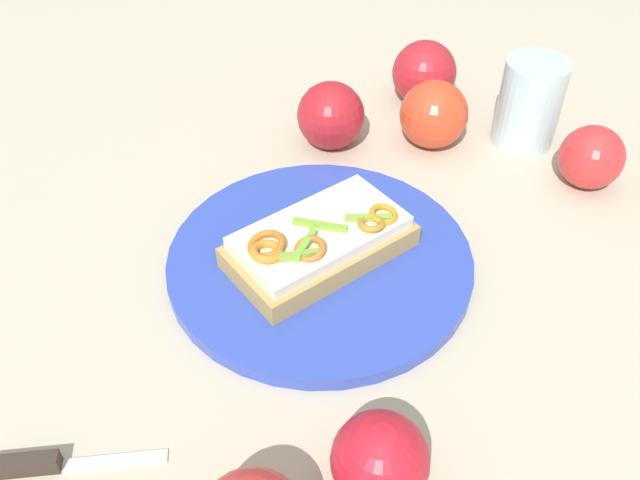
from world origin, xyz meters
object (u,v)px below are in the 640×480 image
(apple_2, at_px, (591,157))
(apple_5, at_px, (434,114))
(apple_4, at_px, (380,460))
(plate, at_px, (320,260))
(sandwich, at_px, (319,242))
(apple_0, at_px, (424,73))
(knife, at_px, (44,464))
(apple_1, at_px, (331,116))
(drinking_glass, at_px, (530,103))

(apple_2, relative_size, apple_5, 0.87)
(apple_4, relative_size, apple_5, 0.87)
(plate, relative_size, sandwich, 1.52)
(apple_0, bearing_deg, knife, -17.41)
(apple_1, distance_m, apple_2, 0.30)
(sandwich, xyz_separation_m, knife, (0.27, -0.14, -0.03))
(apple_0, height_order, apple_2, apple_0)
(apple_1, distance_m, drinking_glass, 0.24)
(sandwich, relative_size, drinking_glass, 1.87)
(plate, height_order, apple_2, apple_2)
(plate, height_order, apple_0, apple_0)
(apple_0, height_order, drinking_glass, drinking_glass)
(sandwich, bearing_deg, apple_2, 166.92)
(apple_2, bearing_deg, apple_1, -89.80)
(apple_2, bearing_deg, apple_0, -121.85)
(sandwich, height_order, knife, sandwich)
(apple_4, bearing_deg, apple_5, -176.42)
(apple_1, relative_size, drinking_glass, 0.76)
(apple_0, distance_m, apple_2, 0.25)
(apple_5, bearing_deg, knife, -22.98)
(apple_0, bearing_deg, plate, -8.05)
(apple_0, bearing_deg, sandwich, -8.04)
(knife, bearing_deg, apple_1, 56.59)
(drinking_glass, bearing_deg, apple_2, 46.95)
(apple_1, xyz_separation_m, apple_2, (-0.00, 0.30, -0.00))
(drinking_glass, distance_m, knife, 0.64)
(plate, bearing_deg, apple_1, -168.09)
(plate, distance_m, apple_1, 0.22)
(sandwich, height_order, drinking_glass, drinking_glass)
(apple_0, xyz_separation_m, apple_1, (0.13, -0.09, -0.00))
(apple_0, relative_size, apple_1, 1.03)
(apple_1, xyz_separation_m, apple_5, (-0.03, 0.12, 0.00))
(sandwich, relative_size, apple_5, 2.42)
(apple_0, distance_m, knife, 0.64)
(apple_1, bearing_deg, drinking_glass, 107.16)
(apple_2, distance_m, apple_4, 0.45)
(sandwich, bearing_deg, apple_4, 63.32)
(sandwich, bearing_deg, apple_1, -130.76)
(apple_5, bearing_deg, apple_4, 3.58)
(apple_2, bearing_deg, plate, -50.70)
(plate, distance_m, apple_5, 0.26)
(plate, height_order, knife, knife)
(apple_4, xyz_separation_m, apple_5, (-0.46, -0.03, 0.01))
(plate, relative_size, drinking_glass, 2.84)
(apple_4, bearing_deg, apple_2, 160.14)
(apple_1, relative_size, apple_4, 1.14)
(sandwich, height_order, apple_5, apple_5)
(apple_0, relative_size, apple_2, 1.16)
(apple_1, relative_size, apple_5, 0.99)
(sandwich, xyz_separation_m, apple_5, (-0.24, 0.07, 0.01))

